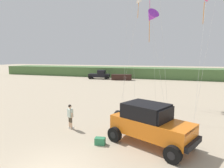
# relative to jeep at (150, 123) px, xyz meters

# --- Properties ---
(dune_ridge) EXTENTS (90.00, 7.48, 2.33)m
(dune_ridge) POSITION_rel_jeep_xyz_m (-0.67, 37.05, -0.03)
(dune_ridge) COLOR #4C703D
(dune_ridge) RESTS_ON ground_plane
(jeep) EXTENTS (5.00, 3.87, 2.26)m
(jeep) POSITION_rel_jeep_xyz_m (0.00, 0.00, 0.00)
(jeep) COLOR orange
(jeep) RESTS_ON ground_plane
(person_watching) EXTENTS (0.55, 0.45, 1.67)m
(person_watching) POSITION_rel_jeep_xyz_m (-5.41, 0.67, -0.26)
(person_watching) COLOR #DBB28E
(person_watching) RESTS_ON ground_plane
(cooler_box) EXTENTS (0.61, 0.44, 0.38)m
(cooler_box) POSITION_rel_jeep_xyz_m (-2.58, -0.91, -1.01)
(cooler_box) COLOR #2D7F51
(cooler_box) RESTS_ON ground_plane
(distant_pickup) EXTENTS (4.86, 3.08, 1.98)m
(distant_pickup) POSITION_rel_jeep_xyz_m (-15.85, 30.33, -0.26)
(distant_pickup) COLOR black
(distant_pickup) RESTS_ON ground_plane
(distant_sedan) EXTENTS (4.43, 2.38, 1.20)m
(distant_sedan) POSITION_rel_jeep_xyz_m (-10.52, 29.77, -0.60)
(distant_sedan) COLOR black
(distant_sedan) RESTS_ON ground_plane
(kite_purple_stunt) EXTENTS (2.71, 2.00, 9.70)m
(kite_purple_stunt) POSITION_rel_jeep_xyz_m (-1.63, 10.24, 7.62)
(kite_purple_stunt) COLOR purple
(kite_purple_stunt) RESTS_ON ground_plane
(kite_pink_ribbon) EXTENTS (1.95, 1.83, 11.37)m
(kite_pink_ribbon) POSITION_rel_jeep_xyz_m (-3.15, 11.68, 9.68)
(kite_pink_ribbon) COLOR white
(kite_pink_ribbon) RESTS_ON ground_plane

